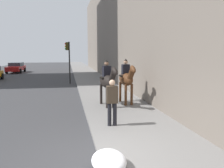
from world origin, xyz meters
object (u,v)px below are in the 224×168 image
mounted_horse_near (108,81)px  mounted_horse_far (126,79)px  traffic_light_near_curb (68,56)px  car_near_lane (16,67)px  pedestrian_greeting (112,100)px

mounted_horse_near → mounted_horse_far: 1.09m
mounted_horse_near → mounted_horse_far: bearing=95.3°
mounted_horse_near → mounted_horse_far: mounted_horse_far is taller
mounted_horse_far → traffic_light_near_curb: size_ratio=0.62×
traffic_light_near_curb → mounted_horse_far: bearing=-161.8°
mounted_horse_far → car_near_lane: size_ratio=0.53×
mounted_horse_near → car_near_lane: size_ratio=0.51×
mounted_horse_far → traffic_light_near_curb: 9.31m
mounted_horse_far → pedestrian_greeting: size_ratio=1.38×
pedestrian_greeting → mounted_horse_far: bearing=-20.0°
car_near_lane → traffic_light_near_curb: (-12.80, -7.29, 1.77)m
mounted_horse_far → pedestrian_greeting: 3.49m
car_near_lane → traffic_light_near_curb: traffic_light_near_curb is taller
mounted_horse_far → traffic_light_near_curb: (8.79, 2.88, 1.08)m
car_near_lane → mounted_horse_near: bearing=23.7°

